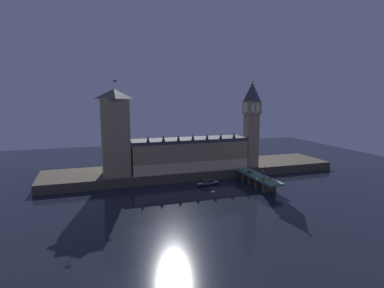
% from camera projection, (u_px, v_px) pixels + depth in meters
% --- Properties ---
extents(ground_plane, '(400.00, 400.00, 0.00)m').
position_uv_depth(ground_plane, '(213.00, 188.00, 210.06)').
color(ground_plane, black).
extents(embankment, '(220.00, 42.00, 6.19)m').
position_uv_depth(embankment, '(194.00, 170.00, 246.18)').
color(embankment, '#4C4438').
rests_on(embankment, ground_plane).
extents(parliament_hall, '(84.57, 21.67, 27.21)m').
position_uv_depth(parliament_hall, '(189.00, 154.00, 234.60)').
color(parliament_hall, tan).
rests_on(parliament_hall, embankment).
extents(clock_tower, '(11.08, 11.19, 64.79)m').
position_uv_depth(clock_tower, '(252.00, 121.00, 241.05)').
color(clock_tower, tan).
rests_on(clock_tower, embankment).
extents(victoria_tower, '(18.25, 18.25, 64.07)m').
position_uv_depth(victoria_tower, '(115.00, 132.00, 215.00)').
color(victoria_tower, tan).
rests_on(victoria_tower, embankment).
extents(bridge, '(10.35, 46.00, 7.17)m').
position_uv_depth(bridge, '(258.00, 179.00, 214.02)').
color(bridge, slate).
rests_on(bridge, ground_plane).
extents(car_northbound_lead, '(2.03, 4.20, 1.39)m').
position_uv_depth(car_northbound_lead, '(249.00, 172.00, 219.94)').
color(car_northbound_lead, '#235633').
rests_on(car_northbound_lead, bridge).
extents(car_northbound_trail, '(1.89, 3.84, 1.32)m').
position_uv_depth(car_northbound_trail, '(264.00, 179.00, 201.77)').
color(car_northbound_trail, yellow).
rests_on(car_northbound_trail, bridge).
extents(car_southbound_lead, '(1.84, 4.25, 1.49)m').
position_uv_depth(car_southbound_lead, '(271.00, 179.00, 202.62)').
color(car_southbound_lead, silver).
rests_on(car_southbound_lead, bridge).
extents(pedestrian_near_rail, '(0.38, 0.38, 1.63)m').
position_uv_depth(pedestrian_near_rail, '(260.00, 179.00, 202.42)').
color(pedestrian_near_rail, black).
rests_on(pedestrian_near_rail, bridge).
extents(pedestrian_mid_walk, '(0.38, 0.38, 1.75)m').
position_uv_depth(pedestrian_mid_walk, '(262.00, 172.00, 217.86)').
color(pedestrian_mid_walk, black).
rests_on(pedestrian_mid_walk, bridge).
extents(pedestrian_far_rail, '(0.38, 0.38, 1.71)m').
position_uv_depth(pedestrian_far_rail, '(242.00, 170.00, 225.07)').
color(pedestrian_far_rail, black).
rests_on(pedestrian_far_rail, bridge).
extents(street_lamp_near, '(1.34, 0.60, 7.00)m').
position_uv_depth(street_lamp_near, '(263.00, 175.00, 197.62)').
color(street_lamp_near, '#2D3333').
rests_on(street_lamp_near, bridge).
extents(street_lamp_mid, '(1.34, 0.60, 6.17)m').
position_uv_depth(street_lamp_mid, '(265.00, 169.00, 214.58)').
color(street_lamp_mid, '#2D3333').
rests_on(street_lamp_mid, bridge).
extents(boat_upstream, '(17.91, 7.42, 3.87)m').
position_uv_depth(boat_upstream, '(208.00, 183.00, 216.19)').
color(boat_upstream, '#1E2842').
rests_on(boat_upstream, ground_plane).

